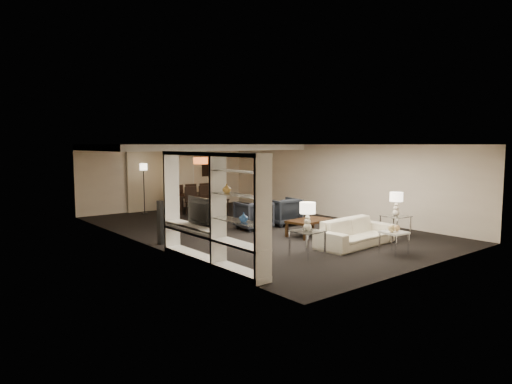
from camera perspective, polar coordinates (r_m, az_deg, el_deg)
The scene contains 35 objects.
floor at distance 13.62m, azimuth -0.00°, elevation -4.61°, with size 11.00×11.00×0.00m, color black.
ceiling at distance 13.39m, azimuth -0.00°, elevation 5.97°, with size 7.00×11.00×0.02m, color silver.
wall_back at distance 18.04m, azimuth -11.11°, elevation 1.89°, with size 7.00×0.02×2.50m, color beige.
wall_front at distance 9.84m, azimuth 20.67°, elevation -1.73°, with size 7.00×0.02×2.50m, color beige.
wall_left at distance 11.57m, azimuth -13.57°, elevation -0.41°, with size 0.02×11.00×2.50m, color beige.
wall_right at distance 15.88m, azimuth 9.84°, elevation 1.37°, with size 0.02×11.00×2.50m, color beige.
ceiling_soffit at distance 16.25m, azimuth -7.85°, elevation 5.57°, with size 7.00×4.00×0.20m, color silver.
curtains at distance 17.56m, azimuth -13.57°, elevation 1.56°, with size 1.50×0.12×2.40m, color beige.
door at distance 18.36m, azimuth -9.12°, elevation 1.37°, with size 0.90×0.05×2.10m, color silver.
painting at distance 19.06m, azimuth -5.49°, elevation 3.09°, with size 0.95×0.04×0.65m, color #142D38.
media_unit at distance 9.42m, azimuth -5.64°, elevation -2.16°, with size 0.38×3.40×2.35m, color white, non-canonical shape.
pendant_light at distance 16.42m, azimuth -6.93°, elevation 3.91°, with size 0.52×0.52×0.24m, color #D8591E.
sofa at distance 11.60m, azimuth 12.33°, elevation -4.96°, with size 2.26×0.88×0.66m, color beige.
coffee_table at distance 12.66m, azimuth 6.64°, elevation -4.44°, with size 1.24×0.72×0.44m, color black, non-canonical shape.
armchair_left at distance 13.47m, azimuth -0.34°, elevation -2.92°, with size 0.90×0.92×0.84m, color black.
armchair_right at distance 14.24m, azimuth 3.43°, elevation -2.44°, with size 0.90×0.92×0.84m, color black.
side_table_left at distance 10.36m, azimuth 6.42°, elevation -6.40°, with size 0.62×0.62×0.58m, color silver, non-canonical shape.
side_table_right at distance 12.96m, azimuth 17.03°, elevation -4.12°, with size 0.62×0.62×0.58m, color white, non-canonical shape.
table_lamp_left at distance 10.24m, azimuth 6.46°, elevation -3.07°, with size 0.35×0.35×0.64m, color white, non-canonical shape.
table_lamp_right at distance 12.87m, azimuth 17.12°, elevation -1.45°, with size 0.35×0.35×0.64m, color #F4E4CE, non-canonical shape.
marble_table at distance 10.98m, azimuth 16.84°, elevation -6.08°, with size 0.52×0.52×0.52m, color white, non-canonical shape.
gold_gourd_a at distance 10.83m, azimuth 16.60°, elevation -4.40°, with size 0.17×0.17×0.17m, color #EAC47B.
gold_gourd_b at distance 11.00m, azimuth 17.19°, elevation -4.32°, with size 0.14×0.14×0.14m, color tan.
television at distance 9.94m, azimuth -7.34°, elevation -2.47°, with size 0.14×1.05×0.60m, color black.
vase_blue at distance 8.54m, azimuth -1.56°, elevation -3.16°, with size 0.17×0.17×0.18m, color #224D96.
vase_amber at distance 8.91m, azimuth -3.68°, elevation 0.45°, with size 0.17×0.17×0.18m, color #BB8B3E.
floor_speaker at distance 11.68m, azimuth -11.86°, elevation -3.76°, with size 0.12×0.12×1.11m, color black.
dining_table at distance 17.09m, azimuth -7.27°, elevation -1.34°, with size 1.93×1.08×0.68m, color black.
chair_nl at distance 16.21m, azimuth -7.86°, elevation -1.16°, with size 0.47×0.47×1.01m, color black, non-canonical shape.
chair_nm at distance 16.52m, azimuth -6.09°, elevation -1.00°, with size 0.47×0.47×1.01m, color black, non-canonical shape.
chair_nr at distance 16.85m, azimuth -4.38°, elevation -0.84°, with size 0.47×0.47×1.01m, color black, non-canonical shape.
chair_fl at distance 17.32m, azimuth -10.10°, elevation -0.73°, with size 0.47×0.47×1.01m, color black, non-canonical shape.
chair_fm at distance 17.62m, azimuth -8.40°, elevation -0.59°, with size 0.47×0.47×1.01m, color black, non-canonical shape.
chair_fr at distance 17.93m, azimuth -6.75°, elevation -0.46°, with size 0.47×0.47×1.01m, color black, non-canonical shape.
floor_lamp at distance 16.93m, azimuth -13.82°, elevation 0.41°, with size 0.26×0.26×1.82m, color black, non-canonical shape.
Camera 1 is at (-8.45, -10.38, 2.51)m, focal length 32.00 mm.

